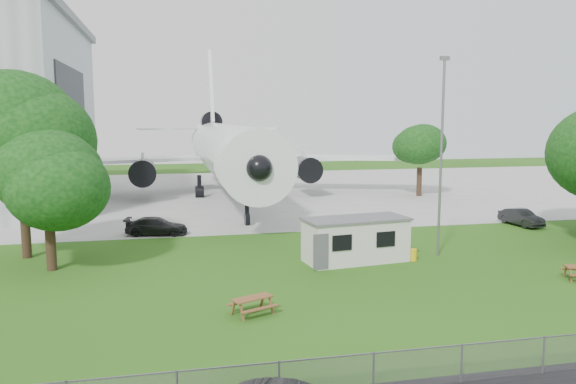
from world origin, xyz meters
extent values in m
plane|color=#356B19|center=(0.00, 0.00, 0.00)|extent=(160.00, 160.00, 0.00)
cube|color=#B7B7B2|center=(0.00, 38.00, 0.01)|extent=(120.00, 46.00, 0.03)
cube|color=#2D3033|center=(-16.93, 33.00, 6.75)|extent=(0.16, 16.00, 12.96)
cylinder|color=white|center=(-2.00, 34.00, 5.10)|extent=(5.40, 34.00, 5.40)
cone|color=white|center=(-2.00, 15.00, 5.10)|extent=(5.40, 5.50, 5.40)
cone|color=white|center=(-2.00, 55.00, 5.90)|extent=(4.86, 9.00, 4.86)
cube|color=white|center=(-14.50, 37.20, 3.90)|extent=(21.36, 10.77, 0.36)
cube|color=white|center=(10.50, 37.20, 3.90)|extent=(21.36, 10.77, 0.36)
cube|color=white|center=(-2.00, 55.00, 11.60)|extent=(0.46, 9.96, 12.17)
cylinder|color=#515459|center=(-10.50, 33.50, 3.00)|extent=(2.50, 4.20, 2.50)
cylinder|color=#515459|center=(6.50, 33.50, 3.00)|extent=(2.50, 4.20, 2.50)
cylinder|color=#515459|center=(-2.00, 54.00, 7.90)|extent=(2.60, 4.50, 2.60)
cylinder|color=black|center=(-2.00, 18.50, 1.20)|extent=(0.36, 0.36, 2.40)
cylinder|color=black|center=(-4.80, 35.00, 1.20)|extent=(0.44, 0.44, 2.40)
cylinder|color=black|center=(0.80, 35.00, 1.20)|extent=(0.44, 0.44, 2.40)
cube|color=silver|center=(2.73, 5.95, 1.25)|extent=(6.28, 3.29, 2.50)
cube|color=#59595B|center=(2.73, 5.95, 2.56)|extent=(6.51, 3.52, 0.12)
cylinder|color=gold|center=(6.13, 5.35, 0.35)|extent=(0.50, 0.50, 0.70)
cylinder|color=slate|center=(8.20, 6.20, 6.00)|extent=(0.16, 0.16, 12.00)
cylinder|color=#382619|center=(-16.63, 10.99, 2.16)|extent=(0.56, 0.56, 4.33)
sphere|color=#28641F|center=(-16.63, 10.99, 7.46)|extent=(8.93, 8.93, 8.93)
cylinder|color=#382619|center=(-14.59, 7.67, 1.45)|extent=(0.56, 0.56, 2.91)
sphere|color=#28641F|center=(-14.59, 7.67, 5.01)|extent=(6.16, 6.16, 6.16)
cylinder|color=#382619|center=(18.57, 30.88, 1.56)|extent=(0.56, 0.56, 3.11)
sphere|color=#28641F|center=(18.57, 30.88, 5.36)|extent=(5.52, 5.52, 5.52)
imported|color=black|center=(19.17, 13.68, 0.65)|extent=(1.83, 4.07, 1.29)
imported|color=black|center=(-8.98, 16.07, 0.65)|extent=(4.69, 2.55, 1.29)
camera|label=1|loc=(-8.10, -25.10, 8.53)|focal=35.00mm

